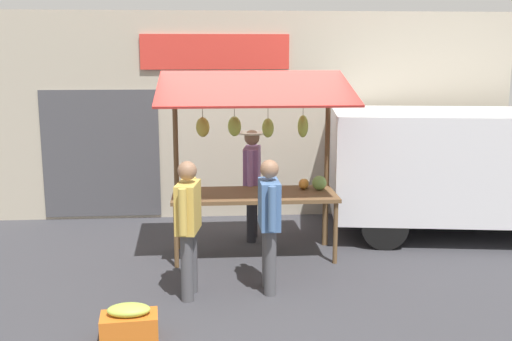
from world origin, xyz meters
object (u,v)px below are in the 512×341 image
market_stall (256,144)px  shopper_with_shopping_bag (188,220)px  produce_crate_near (129,323)px  parked_van (469,162)px  vendor_with_sunhat (252,175)px  shopper_in_grey_tee (269,217)px

market_stall → shopper_with_shopping_bag: 1.77m
produce_crate_near → parked_van: bearing=-146.1°
vendor_with_sunhat → shopper_in_grey_tee: 2.01m
parked_van → produce_crate_near: size_ratio=7.92×
market_stall → vendor_with_sunhat: size_ratio=1.52×
shopper_in_grey_tee → parked_van: bearing=-58.1°
market_stall → produce_crate_near: market_stall is taller
parked_van → produce_crate_near: (4.70, 3.16, -0.96)m
produce_crate_near → vendor_with_sunhat: bearing=-114.5°
market_stall → vendor_with_sunhat: market_stall is taller
vendor_with_sunhat → produce_crate_near: vendor_with_sunhat is taller
parked_van → shopper_with_shopping_bag: bearing=35.6°
produce_crate_near → shopper_with_shopping_bag: bearing=-119.1°
produce_crate_near → market_stall: bearing=-120.7°
shopper_in_grey_tee → parked_van: (-3.22, -2.06, 0.23)m
vendor_with_sunhat → shopper_with_shopping_bag: (0.86, 2.11, -0.07)m
market_stall → shopper_in_grey_tee: 1.45m
market_stall → shopper_in_grey_tee: size_ratio=1.60×
market_stall → parked_van: size_ratio=0.54×
shopper_with_shopping_bag → market_stall: bearing=-22.9°
market_stall → shopper_with_shopping_bag: market_stall is taller
shopper_in_grey_tee → vendor_with_sunhat: bearing=1.1°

